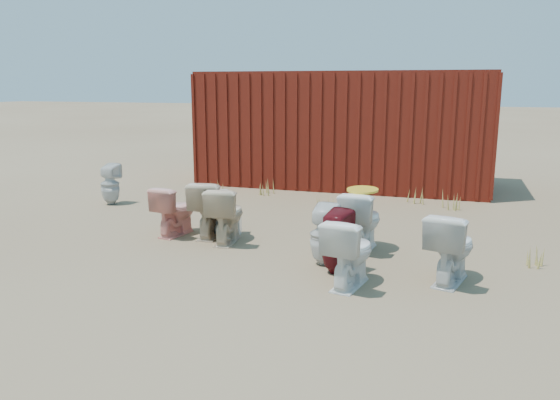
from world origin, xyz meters
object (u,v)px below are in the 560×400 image
(toilet_front_a, at_px, (216,209))
(toilet_back_a, at_px, (110,184))
(toilet_back_beige_right, at_px, (226,215))
(toilet_front_e, at_px, (451,247))
(toilet_back_yellowlid, at_px, (362,221))
(toilet_front_c, at_px, (350,252))
(toilet_back_e, at_px, (324,235))
(toilet_back_beige_left, at_px, (210,208))
(shipping_container, at_px, (344,129))
(loose_tank, at_px, (224,222))
(toilet_front_pink, at_px, (175,210))
(toilet_front_maroon, at_px, (336,242))

(toilet_front_a, distance_m, toilet_back_a, 2.82)
(toilet_back_beige_right, bearing_deg, toilet_back_a, -35.67)
(toilet_front_e, bearing_deg, toilet_back_yellowlid, -23.64)
(toilet_front_c, xyz_separation_m, toilet_back_e, (-0.43, 0.62, -0.01))
(toilet_front_c, bearing_deg, toilet_back_beige_left, -19.96)
(toilet_back_beige_left, bearing_deg, toilet_back_a, -35.99)
(shipping_container, relative_size, loose_tank, 12.00)
(toilet_front_c, relative_size, toilet_back_beige_left, 0.93)
(toilet_front_a, bearing_deg, toilet_back_beige_right, 99.48)
(toilet_front_e, height_order, toilet_back_beige_right, toilet_front_e)
(toilet_back_beige_right, xyz_separation_m, toilet_back_yellowlid, (1.84, 0.19, 0.01))
(loose_tank, bearing_deg, toilet_back_a, 143.07)
(loose_tank, bearing_deg, toilet_back_beige_right, -74.26)
(toilet_back_beige_right, bearing_deg, shipping_container, -104.74)
(toilet_front_c, bearing_deg, toilet_front_e, -145.51)
(toilet_front_c, height_order, toilet_back_beige_left, toilet_back_beige_left)
(toilet_front_a, xyz_separation_m, toilet_back_beige_right, (0.37, -0.46, 0.05))
(toilet_back_a, xyz_separation_m, toilet_back_beige_left, (2.61, -1.38, 0.04))
(toilet_front_a, distance_m, toilet_back_e, 2.12)
(toilet_back_yellowlid, bearing_deg, toilet_front_e, 149.35)
(shipping_container, height_order, toilet_back_a, shipping_container)
(shipping_container, xyz_separation_m, toilet_front_e, (2.32, -5.72, -0.80))
(toilet_back_e, bearing_deg, toilet_back_beige_right, -13.52)
(toilet_back_e, bearing_deg, toilet_front_pink, -9.48)
(toilet_front_e, bearing_deg, toilet_back_e, 8.16)
(toilet_back_beige_left, xyz_separation_m, loose_tank, (0.14, 0.16, -0.23))
(toilet_front_e, distance_m, toilet_back_a, 6.35)
(toilet_back_a, bearing_deg, toilet_front_a, 154.92)
(toilet_back_a, bearing_deg, loose_tank, 154.55)
(toilet_back_a, distance_m, toilet_back_e, 4.94)
(toilet_back_beige_left, distance_m, toilet_back_yellowlid, 2.18)
(toilet_front_a, xyz_separation_m, toilet_back_e, (1.87, -0.99, 0.03))
(toilet_front_c, bearing_deg, toilet_back_a, -18.40)
(toilet_back_a, relative_size, toilet_back_beige_left, 0.91)
(shipping_container, height_order, toilet_front_c, shipping_container)
(shipping_container, bearing_deg, toilet_front_e, -67.87)
(toilet_front_pink, height_order, loose_tank, toilet_front_pink)
(toilet_front_maroon, height_order, toilet_back_e, toilet_front_maroon)
(toilet_back_beige_right, bearing_deg, toilet_front_e, 159.45)
(toilet_front_pink, bearing_deg, shipping_container, -96.86)
(toilet_back_yellowlid, xyz_separation_m, loose_tank, (-2.04, 0.18, -0.22))
(toilet_front_a, distance_m, toilet_front_pink, 0.59)
(toilet_front_maroon, bearing_deg, toilet_front_a, -14.16)
(shipping_container, relative_size, toilet_front_pink, 8.31)
(toilet_front_pink, height_order, toilet_back_a, toilet_back_a)
(toilet_back_beige_left, bearing_deg, toilet_back_beige_right, 140.53)
(toilet_back_beige_left, relative_size, loose_tank, 1.63)
(loose_tank, bearing_deg, toilet_front_maroon, -44.48)
(toilet_front_c, relative_size, toilet_back_yellowlid, 0.96)
(toilet_front_maroon, bearing_deg, shipping_container, -62.52)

